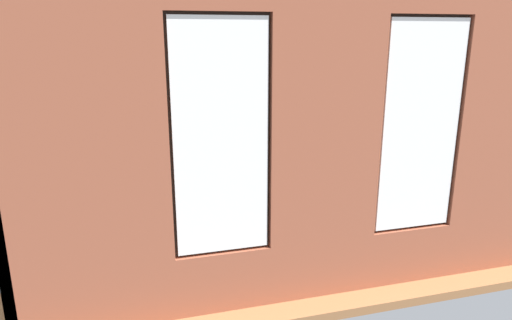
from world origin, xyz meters
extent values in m
cube|color=#99663D|center=(0.00, 0.00, -0.05)|extent=(6.61, 5.62, 0.10)
cube|color=#9E5138|center=(0.00, 2.43, 1.72)|extent=(1.15, 0.16, 3.45)
cube|color=#9E5138|center=(2.26, 2.43, 1.72)|extent=(1.49, 0.16, 3.45)
cube|color=#9E5138|center=(-1.04, 2.43, 0.32)|extent=(0.94, 0.16, 0.63)
cube|color=white|center=(-1.04, 2.47, 1.75)|extent=(0.88, 0.03, 2.17)
cube|color=#38281E|center=(-1.04, 2.41, 1.75)|extent=(0.94, 0.04, 2.23)
cube|color=#9E5138|center=(1.04, 2.43, 0.32)|extent=(0.94, 0.16, 0.63)
cube|color=white|center=(1.04, 2.47, 1.75)|extent=(0.88, 0.03, 2.17)
cube|color=#38281E|center=(1.04, 2.41, 1.75)|extent=(0.94, 0.04, 2.23)
cube|color=olive|center=(0.00, 2.33, 0.60)|extent=(3.22, 0.24, 0.06)
cube|color=black|center=(0.00, 2.34, 1.98)|extent=(0.57, 0.03, 0.70)
cube|color=orange|center=(0.00, 2.32, 1.98)|extent=(0.51, 0.01, 0.64)
cube|color=silver|center=(2.95, 0.20, 1.72)|extent=(0.10, 4.62, 3.45)
cube|color=black|center=(0.32, 1.73, 0.21)|extent=(1.71, 0.85, 0.42)
cube|color=black|center=(0.32, 2.05, 0.61)|extent=(1.71, 0.24, 0.38)
cube|color=black|center=(-0.43, 1.73, 0.52)|extent=(0.22, 0.85, 0.24)
cube|color=black|center=(1.06, 1.73, 0.52)|extent=(0.22, 0.85, 0.24)
cube|color=black|center=(0.00, 1.69, 0.48)|extent=(0.58, 0.65, 0.12)
cube|color=black|center=(0.63, 1.69, 0.48)|extent=(0.58, 0.65, 0.12)
cube|color=black|center=(-2.25, 0.77, 0.21)|extent=(0.97, 1.98, 0.42)
cube|color=black|center=(-2.58, 0.79, 0.61)|extent=(0.36, 1.94, 0.38)
cube|color=black|center=(-2.31, -0.09, 0.52)|extent=(0.86, 0.27, 0.24)
cube|color=black|center=(-2.20, 1.62, 0.52)|extent=(0.86, 0.27, 0.24)
cube|color=black|center=(-2.24, 0.39, 0.48)|extent=(0.69, 0.72, 0.12)
cube|color=black|center=(-2.19, 1.13, 0.48)|extent=(0.69, 0.72, 0.12)
cube|color=olive|center=(0.44, 0.14, 0.39)|extent=(1.22, 0.80, 0.04)
cube|color=olive|center=(-0.11, -0.20, 0.19)|extent=(0.07, 0.07, 0.37)
cube|color=olive|center=(0.99, -0.20, 0.19)|extent=(0.07, 0.07, 0.37)
cube|color=olive|center=(-0.11, 0.48, 0.19)|extent=(0.07, 0.07, 0.37)
cube|color=olive|center=(0.99, 0.48, 0.19)|extent=(0.07, 0.07, 0.37)
cylinder|color=#4C4C51|center=(0.44, 0.14, 0.45)|extent=(0.07, 0.07, 0.08)
cylinder|color=#B7333D|center=(0.11, 0.00, 0.46)|extent=(0.08, 0.08, 0.09)
cylinder|color=beige|center=(0.81, 0.26, 0.47)|extent=(0.15, 0.15, 0.11)
sphere|color=#3D8E42|center=(0.81, 0.26, 0.60)|extent=(0.18, 0.18, 0.18)
cube|color=black|center=(0.35, 0.26, 0.42)|extent=(0.15, 0.16, 0.02)
cube|color=black|center=(2.65, 0.13, 0.24)|extent=(1.05, 0.42, 0.49)
cube|color=black|center=(2.65, 0.13, 0.51)|extent=(0.50, 0.20, 0.05)
cube|color=black|center=(2.65, 0.13, 0.57)|extent=(0.06, 0.04, 0.06)
cube|color=black|center=(2.65, 0.13, 0.92)|extent=(1.13, 0.04, 0.64)
cube|color=black|center=(2.65, 0.11, 0.92)|extent=(1.08, 0.01, 0.59)
cylinder|color=olive|center=(1.13, -1.41, 0.14)|extent=(0.49, 0.49, 0.28)
ellipsoid|color=white|center=(1.13, -1.41, 0.47)|extent=(1.08, 1.08, 0.43)
ellipsoid|color=navy|center=(1.21, -1.41, 0.58)|extent=(0.44, 0.44, 0.18)
cylinder|color=brown|center=(-2.45, 1.88, 0.16)|extent=(0.26, 0.26, 0.32)
cylinder|color=brown|center=(-2.45, 1.88, 0.48)|extent=(0.05, 0.05, 0.33)
cone|color=#3D8E42|center=(-2.28, 1.87, 0.84)|extent=(0.43, 0.13, 0.47)
cone|color=#3D8E42|center=(-2.37, 2.01, 0.86)|extent=(0.29, 0.39, 0.49)
cone|color=#3D8E42|center=(-2.47, 2.03, 0.86)|extent=(0.15, 0.40, 0.49)
cone|color=#3D8E42|center=(-2.64, 1.97, 0.81)|extent=(0.48, 0.30, 0.41)
cone|color=#3D8E42|center=(-2.60, 1.77, 0.84)|extent=(0.41, 0.34, 0.46)
cone|color=#3D8E42|center=(-2.48, 1.67, 0.81)|extent=(0.17, 0.49, 0.41)
cone|color=#3D8E42|center=(-2.35, 1.71, 0.82)|extent=(0.32, 0.46, 0.43)
cylinder|color=#47423D|center=(-1.90, -0.65, 0.08)|extent=(0.15, 0.15, 0.16)
cylinder|color=brown|center=(-1.90, -0.65, 0.25)|extent=(0.02, 0.02, 0.17)
ellipsoid|color=#1E5B28|center=(-1.90, -0.65, 0.43)|extent=(0.28, 0.28, 0.19)
cylinder|color=brown|center=(2.35, -1.76, 0.13)|extent=(0.28, 0.28, 0.26)
cylinder|color=brown|center=(2.35, -1.76, 0.49)|extent=(0.05, 0.05, 0.45)
cone|color=#3D8E42|center=(2.57, -1.77, 0.91)|extent=(0.55, 0.18, 0.50)
cone|color=#3D8E42|center=(2.45, -1.57, 0.91)|extent=(0.38, 0.54, 0.51)
cone|color=#3D8E42|center=(2.28, -1.60, 0.95)|extent=(0.33, 0.49, 0.57)
cone|color=#3D8E42|center=(2.20, -1.78, 0.96)|extent=(0.46, 0.21, 0.58)
cone|color=#3D8E42|center=(2.23, -1.96, 0.89)|extent=(0.42, 0.56, 0.47)
cone|color=#3D8E42|center=(2.43, -1.89, 0.96)|extent=(0.35, 0.46, 0.58)
cylinder|color=beige|center=(-0.52, -0.73, 0.08)|extent=(0.18, 0.18, 0.17)
cylinder|color=brown|center=(-0.52, -0.73, 0.24)|extent=(0.03, 0.03, 0.15)
ellipsoid|color=#1E5B28|center=(-0.52, -0.73, 0.43)|extent=(0.35, 0.35, 0.21)
cylinder|color=gray|center=(-2.45, -1.81, 0.16)|extent=(0.26, 0.26, 0.31)
cylinder|color=brown|center=(-2.45, -1.81, 0.47)|extent=(0.05, 0.05, 0.32)
cone|color=#1E5B28|center=(-2.26, -1.83, 0.94)|extent=(0.53, 0.20, 0.69)
cone|color=#1E5B28|center=(-2.36, -1.59, 0.91)|extent=(0.36, 0.60, 0.65)
cone|color=#1E5B28|center=(-2.70, -1.69, 0.87)|extent=(0.65, 0.40, 0.59)
cone|color=#1E5B28|center=(-2.60, -1.96, 0.93)|extent=(0.48, 0.48, 0.68)
cone|color=#1E5B28|center=(-2.31, -2.06, 0.86)|extent=(0.45, 0.65, 0.56)
camera|label=1|loc=(1.83, 6.43, 2.68)|focal=32.00mm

